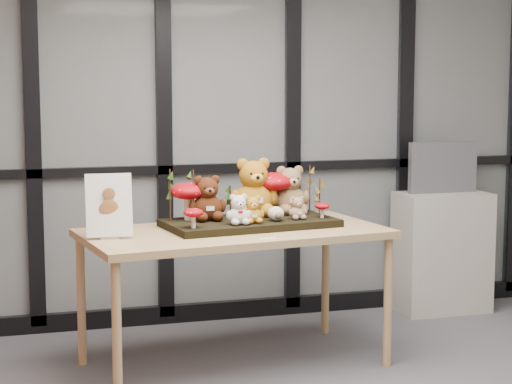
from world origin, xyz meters
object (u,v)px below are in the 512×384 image
object	(u,v)px
display_table	(234,241)
mushroom_back_right	(273,191)
mushroom_back_left	(188,199)
plush_cream_hedgehog	(276,213)
monitor	(443,167)
bear_pooh_yellow	(253,184)
bear_white_bow	(238,208)
diorama_tray	(250,223)
bear_brown_medium	(207,196)
bear_beige_small	(298,206)
mushroom_front_left	(193,217)
bear_small_yellow	(253,208)
mushroom_front_right	(322,209)
sign_holder	(109,208)
bear_tan_back	(290,187)
cabinet	(442,252)

from	to	relation	value
display_table	mushroom_back_right	size ratio (longest dim) A/B	6.52
mushroom_back_left	mushroom_back_right	bearing A→B (deg)	9.38
plush_cream_hedgehog	monitor	size ratio (longest dim) A/B	0.18
bear_pooh_yellow	bear_white_bow	bearing A→B (deg)	-128.30
diorama_tray	bear_brown_medium	xyz separation A→B (m)	(-0.24, 0.04, 0.17)
bear_white_bow	bear_beige_small	distance (m)	0.39
mushroom_front_left	monitor	size ratio (longest dim) A/B	0.24
bear_brown_medium	bear_small_yellow	world-z (taller)	bear_brown_medium
bear_pooh_yellow	plush_cream_hedgehog	xyz separation A→B (m)	(0.07, -0.24, -0.14)
diorama_tray	monitor	world-z (taller)	monitor
mushroom_front_right	mushroom_back_right	bearing A→B (deg)	133.03
mushroom_front_left	mushroom_front_right	bearing A→B (deg)	10.02
plush_cream_hedgehog	mushroom_back_left	distance (m)	0.52
diorama_tray	mushroom_back_left	size ratio (longest dim) A/B	4.09
sign_holder	bear_tan_back	bearing A→B (deg)	19.25
sign_holder	monitor	bearing A→B (deg)	22.96
cabinet	diorama_tray	bearing A→B (deg)	-156.38
mushroom_back_right	cabinet	xyz separation A→B (m)	(1.43, 0.53, -0.56)
bear_white_bow	monitor	size ratio (longest dim) A/B	0.38
mushroom_back_left	mushroom_back_right	xyz separation A→B (m)	(0.54, 0.09, 0.02)
mushroom_back_left	monitor	size ratio (longest dim) A/B	0.47
plush_cream_hedgehog	mushroom_front_left	size ratio (longest dim) A/B	0.76
bear_beige_small	sign_holder	distance (m)	1.11
mushroom_back_left	mushroom_front_left	distance (m)	0.31
bear_beige_small	sign_holder	size ratio (longest dim) A/B	0.43
bear_tan_back	bear_small_yellow	size ratio (longest dim) A/B	1.85
bear_tan_back	sign_holder	world-z (taller)	bear_tan_back
bear_brown_medium	bear_beige_small	bearing A→B (deg)	-20.37
bear_beige_small	monitor	xyz separation A→B (m)	(1.36, 0.80, 0.11)
bear_pooh_yellow	bear_brown_medium	size ratio (longest dim) A/B	1.32
bear_brown_medium	plush_cream_hedgehog	distance (m)	0.41
bear_small_yellow	bear_tan_back	bearing A→B (deg)	35.15
bear_tan_back	monitor	distance (m)	1.44
mushroom_front_right	mushroom_front_left	bearing A→B (deg)	-169.98
display_table	mushroom_front_right	size ratio (longest dim) A/B	18.01
plush_cream_hedgehog	bear_small_yellow	bearing A→B (deg)	-174.80
bear_tan_back	plush_cream_hedgehog	bearing A→B (deg)	-130.89
display_table	mushroom_front_right	world-z (taller)	mushroom_front_right
mushroom_back_left	sign_holder	world-z (taller)	sign_holder
bear_brown_medium	monitor	size ratio (longest dim) A/B	0.57
bear_brown_medium	mushroom_front_left	size ratio (longest dim) A/B	2.33
bear_brown_medium	mushroom_back_left	distance (m)	0.12
mushroom_front_left	sign_holder	world-z (taller)	sign_holder
mushroom_back_right	diorama_tray	bearing A→B (deg)	-137.43
display_table	bear_beige_small	bearing A→B (deg)	-6.45
bear_white_bow	mushroom_front_right	bearing A→B (deg)	1.68
bear_white_bow	cabinet	world-z (taller)	bear_white_bow
mushroom_back_left	sign_holder	bearing A→B (deg)	-152.91
bear_small_yellow	plush_cream_hedgehog	xyz separation A→B (m)	(0.15, 0.03, -0.04)
mushroom_front_right	bear_white_bow	bearing A→B (deg)	-170.52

